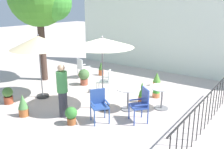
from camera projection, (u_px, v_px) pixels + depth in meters
name	position (u px, v px, depth m)	size (l,w,h in m)	color
ground_plane	(112.00, 101.00, 8.66)	(60.00, 60.00, 0.00)	beige
villa_facade	(170.00, 36.00, 11.95)	(10.66, 0.30, 3.56)	white
terrace_railing	(209.00, 104.00, 6.67)	(0.03, 5.68, 1.01)	black
patio_umbrella_0	(102.00, 44.00, 7.46)	(1.96, 1.96, 2.37)	#2D2D2D
patio_umbrella_1	(39.00, 43.00, 8.49)	(1.96, 1.96, 2.30)	#2D2D2D
cafe_table_0	(162.00, 93.00, 7.91)	(0.82, 0.82, 0.75)	white
cafe_table_1	(128.00, 94.00, 7.84)	(0.80, 0.80, 0.74)	white
patio_chair_0	(106.00, 80.00, 9.44)	(0.64, 0.61, 0.87)	white
patio_chair_1	(99.00, 103.00, 7.06)	(0.63, 0.63, 0.95)	#2C4D93
patio_chair_2	(141.00, 103.00, 7.04)	(0.65, 0.64, 1.00)	#2D49A2
patio_chair_3	(82.00, 67.00, 11.31)	(0.61, 0.60, 0.89)	white
potted_plant_0	(84.00, 76.00, 10.31)	(0.46, 0.46, 0.68)	#994F3A
potted_plant_1	(71.00, 115.00, 6.94)	(0.35, 0.35, 0.52)	#9E572D
potted_plant_2	(23.00, 105.00, 7.43)	(0.31, 0.31, 0.69)	#AF6030
potted_plant_3	(156.00, 89.00, 8.94)	(0.27, 0.27, 0.66)	#CB7043
potted_plant_4	(8.00, 95.00, 8.38)	(0.35, 0.35, 0.58)	#9D442A
potted_plant_5	(157.00, 79.00, 10.22)	(0.33, 0.33, 0.58)	#C05B2F
potted_plant_6	(142.00, 92.00, 8.48)	(0.25, 0.25, 0.76)	#9D4F32
potted_plant_7	(101.00, 69.00, 11.73)	(0.24, 0.24, 0.65)	#B1562F
standing_person	(62.00, 90.00, 7.28)	(0.45, 0.45, 1.62)	#33333D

